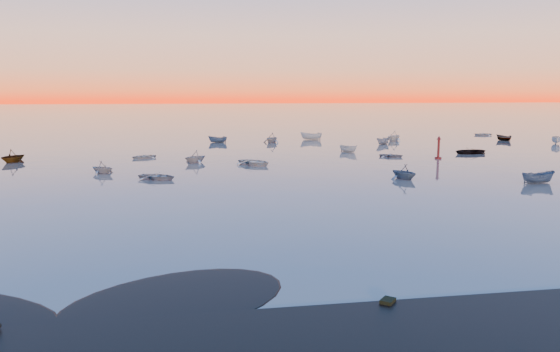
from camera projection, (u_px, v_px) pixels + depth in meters
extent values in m
plane|color=#605750|center=(236.00, 132.00, 124.49)|extent=(600.00, 600.00, 0.00)
imported|color=slate|center=(157.00, 179.00, 56.82)|extent=(3.38, 4.30, 1.00)
imported|color=#364D68|center=(538.00, 183.00, 54.37)|extent=(1.53, 3.55, 1.22)
imported|color=#364D68|center=(404.00, 179.00, 57.06)|extent=(3.75, 2.83, 1.20)
cylinder|color=#480F10|center=(438.00, 158.00, 74.29)|extent=(0.91, 0.91, 0.30)
cylinder|color=#480F10|center=(438.00, 149.00, 74.10)|extent=(0.32, 0.32, 2.62)
cone|color=#480F10|center=(439.00, 138.00, 73.86)|extent=(0.60, 0.60, 0.50)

